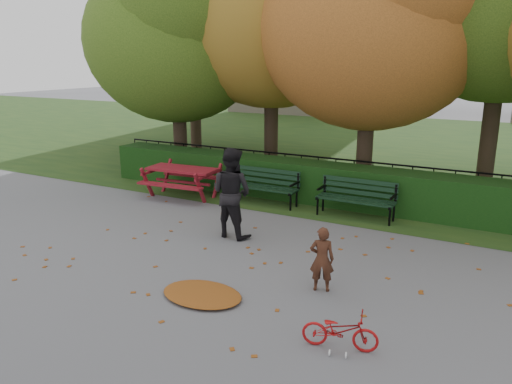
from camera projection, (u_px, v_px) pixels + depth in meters
The scene contains 15 objects.
ground at pixel (234, 263), 9.02m from camera, with size 90.00×90.00×0.00m, color slate.
grass_strip at pixel (406, 147), 20.90m from camera, with size 90.00×90.00×0.00m, color #1C3B16.
hedge at pixel (324, 183), 12.71m from camera, with size 13.00×0.90×1.00m, color black.
iron_fence at pixel (335, 176), 13.38m from camera, with size 14.00×0.04×1.02m.
tree_a at pixel (180, 26), 14.97m from camera, with size 5.88×5.60×7.48m.
tree_c at pixel (383, 7), 12.44m from camera, with size 6.30×6.00×8.00m.
tree_f at pixel (196, 0), 18.67m from camera, with size 6.93×6.60×9.19m.
bench_left at pixel (265, 183), 12.62m from camera, with size 1.80×0.57×0.88m.
bench_right at pixel (357, 196), 11.52m from camera, with size 1.80×0.57×0.88m.
picnic_table at pixel (182, 174), 13.19m from camera, with size 1.96×1.63×0.90m.
leaf_pile at pixel (202, 294), 7.74m from camera, with size 1.33×0.92×0.09m, color brown.
leaf_scatter at pixel (242, 257), 9.27m from camera, with size 9.00×5.70×0.01m, color brown, non-canonical shape.
child at pixel (322, 259), 7.84m from camera, with size 0.39×0.25×1.06m, color #412115.
adult at pixel (232, 193), 10.19m from camera, with size 0.91×0.71×1.87m, color black.
bicycle at pixel (340, 330), 6.31m from camera, with size 0.34×0.97×0.51m, color #A90F11.
Camera 1 is at (4.35, -7.17, 3.59)m, focal length 35.00 mm.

